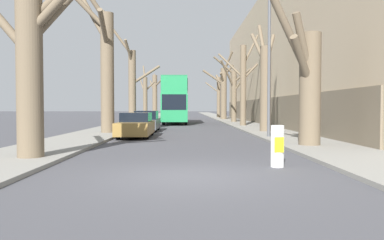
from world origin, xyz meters
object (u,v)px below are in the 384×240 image
at_px(street_tree_left_3, 145,96).
at_px(street_tree_right_1, 265,82).
at_px(street_tree_left_2, 132,83).
at_px(street_tree_right_5, 219,95).
at_px(street_tree_left_0, 30,55).
at_px(double_decker_bus, 176,98).
at_px(traffic_bollard, 277,146).
at_px(street_tree_right_3, 233,92).
at_px(lamp_post, 268,44).
at_px(street_tree_left_1, 105,63).
at_px(street_tree_right_0, 308,83).
at_px(parked_car_1, 146,121).
at_px(parked_car_0, 136,125).
at_px(street_tree_left_4, 155,95).
at_px(street_tree_right_4, 223,90).
at_px(street_tree_right_2, 243,82).

xyz_separation_m(street_tree_left_3, street_tree_right_1, (10.35, -22.51, 0.24)).
distance_m(street_tree_left_2, street_tree_right_5, 25.78).
bearing_deg(street_tree_left_2, street_tree_left_0, -89.78).
relative_size(street_tree_left_3, double_decker_bus, 0.71).
bearing_deg(street_tree_right_5, traffic_bollard, -93.05).
distance_m(street_tree_right_3, lamp_post, 20.71).
xyz_separation_m(street_tree_left_1, traffic_bollard, (7.56, -12.88, -3.84)).
xyz_separation_m(street_tree_left_2, street_tree_right_0, (10.00, -19.37, -1.21)).
bearing_deg(parked_car_1, street_tree_left_3, 96.40).
bearing_deg(street_tree_left_2, lamp_post, -57.82).
distance_m(street_tree_left_1, parked_car_0, 4.90).
bearing_deg(double_decker_bus, street_tree_right_0, -75.39).
bearing_deg(street_tree_left_2, street_tree_right_5, 66.93).
xyz_separation_m(street_tree_left_4, parked_car_0, (2.06, -37.95, -3.00)).
distance_m(street_tree_left_3, street_tree_right_5, 15.23).
distance_m(street_tree_left_0, street_tree_left_4, 47.20).
relative_size(parked_car_0, traffic_bollard, 3.78).
distance_m(street_tree_right_4, street_tree_right_5, 8.64).
distance_m(street_tree_left_4, parked_car_0, 38.12).
relative_size(street_tree_left_1, street_tree_right_2, 1.08).
bearing_deg(street_tree_right_4, lamp_post, -91.23).
height_order(street_tree_right_4, lamp_post, lamp_post).
xyz_separation_m(street_tree_right_5, parked_car_0, (-7.94, -37.37, -2.93)).
bearing_deg(parked_car_1, double_decker_bus, 81.72).
height_order(street_tree_right_3, traffic_bollard, street_tree_right_3).
relative_size(street_tree_left_3, street_tree_right_5, 0.81).
distance_m(street_tree_left_4, lamp_post, 40.20).
xyz_separation_m(street_tree_left_3, street_tree_right_0, (10.14, -31.83, -0.40)).
bearing_deg(street_tree_right_5, street_tree_right_0, -90.13).
bearing_deg(street_tree_right_2, street_tree_right_4, 89.96).
bearing_deg(street_tree_left_3, street_tree_right_2, -55.55).
bearing_deg(street_tree_left_3, street_tree_left_4, 88.85).
relative_size(street_tree_right_1, street_tree_right_5, 0.83).
distance_m(street_tree_left_4, street_tree_right_2, 28.32).
xyz_separation_m(street_tree_right_3, parked_car_0, (-7.99, -19.47, -2.63)).
height_order(street_tree_left_4, parked_car_1, street_tree_left_4).
height_order(street_tree_right_2, street_tree_right_5, street_tree_right_5).
bearing_deg(double_decker_bus, street_tree_right_4, 61.44).
xyz_separation_m(street_tree_left_0, street_tree_right_2, (9.86, 20.65, 0.52)).
bearing_deg(street_tree_right_1, street_tree_right_4, 90.56).
xyz_separation_m(street_tree_left_1, street_tree_left_2, (0.01, 11.42, -0.53)).
bearing_deg(lamp_post, street_tree_right_4, 88.77).
distance_m(street_tree_left_4, parked_car_1, 32.58).
bearing_deg(lamp_post, street_tree_right_0, -81.52).
xyz_separation_m(street_tree_left_1, street_tree_right_1, (10.22, 1.37, -1.10)).
distance_m(street_tree_right_1, parked_car_0, 9.22).
height_order(street_tree_left_2, street_tree_left_4, street_tree_left_2).
relative_size(street_tree_right_1, street_tree_right_2, 0.88).
distance_m(street_tree_right_4, double_decker_bus, 12.72).
bearing_deg(street_tree_right_2, traffic_bollard, -96.23).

